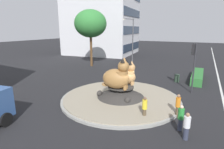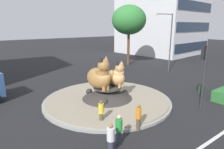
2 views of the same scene
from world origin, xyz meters
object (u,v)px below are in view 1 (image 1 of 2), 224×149
Objects in this scene: streetlight_arm at (132,40)px; pedestrian_white_shirt at (187,126)px; pedestrian_green_shirt at (181,117)px; cat_statue_calico at (127,76)px; pedestrian_orange_shirt at (178,105)px; cat_statue_tabby at (117,77)px; traffic_light_mast at (194,59)px; broadleaf_tree_behind_island at (90,24)px; pedestrian_yellow_shirt at (145,108)px; litter_bin at (177,78)px.

streetlight_arm is 4.65× the size of pedestrian_white_shirt.
pedestrian_green_shirt is 1.03× the size of pedestrian_white_shirt.
cat_statue_calico reaches higher than pedestrian_orange_shirt.
cat_statue_tabby is at bearing 54.11° from pedestrian_orange_shirt.
broadleaf_tree_behind_island is (6.89, 15.83, 3.52)m from traffic_light_mast.
pedestrian_yellow_shirt is 2.45m from pedestrian_green_shirt.
pedestrian_yellow_shirt reaches higher than litter_bin.
traffic_light_mast is 2.80× the size of pedestrian_orange_shirt.
pedestrian_white_shirt is at bearing 96.56° from traffic_light_mast.
broadleaf_tree_behind_island is 20.95m from pedestrian_orange_shirt.
pedestrian_green_shirt is at bearing -39.65° from cat_statue_calico.
streetlight_arm is (1.13, -6.59, -2.40)m from broadleaf_tree_behind_island.
broadleaf_tree_behind_island is at bearing 142.17° from pedestrian_white_shirt.
pedestrian_white_shirt is at bearing -169.96° from litter_bin.
broadleaf_tree_behind_island is 1.20× the size of streetlight_arm.
cat_statue_tabby reaches higher than pedestrian_yellow_shirt.
cat_statue_calico is 6.59m from traffic_light_mast.
cat_statue_tabby is 9.62m from litter_bin.
cat_statue_calico reaches higher than litter_bin.
traffic_light_mast reaches higher than pedestrian_yellow_shirt.
streetlight_arm reaches higher than cat_statue_calico.
pedestrian_orange_shirt is at bearing 89.95° from traffic_light_mast.
cat_statue_tabby is at bearing 49.44° from traffic_light_mast.
cat_statue_calico is 15.95m from broadleaf_tree_behind_island.
pedestrian_white_shirt is 1.80× the size of litter_bin.
streetlight_arm is at bearing 106.36° from cat_statue_calico.
litter_bin is at bearing 119.44° from pedestrian_green_shirt.
cat_statue_tabby reaches higher than pedestrian_orange_shirt.
pedestrian_orange_shirt is (1.28, -1.99, 0.07)m from pedestrian_yellow_shirt.
streetlight_arm is 17.13m from pedestrian_yellow_shirt.
traffic_light_mast is at bearing -167.73° from pedestrian_yellow_shirt.
traffic_light_mast is at bearing 60.37° from streetlight_arm.
streetlight_arm is at bearing 99.03° from cat_statue_tabby.
pedestrian_green_shirt is (-2.35, -5.31, -1.32)m from cat_statue_tabby.
pedestrian_white_shirt is 12.12m from litter_bin.
litter_bin is (11.09, 1.70, -0.43)m from pedestrian_green_shirt.
pedestrian_white_shirt is (-1.35, -2.81, 0.01)m from pedestrian_yellow_shirt.
broadleaf_tree_behind_island is at bearing 75.76° from litter_bin.
cat_statue_calico is at bearing 163.68° from pedestrian_green_shirt.
pedestrian_white_shirt is at bearing -43.00° from pedestrian_green_shirt.
traffic_light_mast is 2.99× the size of pedestrian_yellow_shirt.
broadleaf_tree_behind_island is at bearing 157.88° from pedestrian_green_shirt.
traffic_light_mast is at bearing 38.38° from cat_statue_tabby.
litter_bin is at bearing 60.36° from cat_statue_tabby.
cat_statue_calico is 2.36× the size of litter_bin.
litter_bin is (-3.58, -14.12, -6.39)m from broadleaf_tree_behind_island.
pedestrian_yellow_shirt is at bearing -136.55° from broadleaf_tree_behind_island.
streetlight_arm reaches higher than pedestrian_green_shirt.
traffic_light_mast is 4.70m from litter_bin.
streetlight_arm is at bearing 125.94° from pedestrian_white_shirt.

